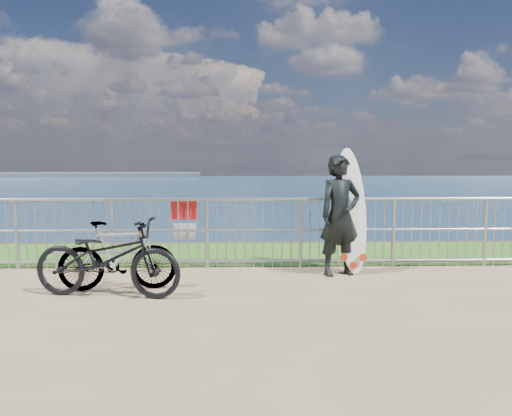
{
  "coord_description": "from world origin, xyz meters",
  "views": [
    {
      "loc": [
        0.06,
        -6.29,
        1.76
      ],
      "look_at": [
        0.27,
        1.2,
        1.0
      ],
      "focal_mm": 35.0,
      "sensor_mm": 36.0,
      "label": 1
    }
  ],
  "objects_px": {
    "surfboard": "(351,215)",
    "bicycle_far": "(118,256)",
    "surfer": "(340,215)",
    "bicycle_near": "(107,258)"
  },
  "relations": [
    {
      "from": "surfboard",
      "to": "bicycle_far",
      "type": "distance_m",
      "value": 3.48
    },
    {
      "from": "surfer",
      "to": "surfboard",
      "type": "distance_m",
      "value": 0.26
    },
    {
      "from": "surfer",
      "to": "bicycle_far",
      "type": "xyz_separation_m",
      "value": [
        -3.11,
        -0.78,
        -0.44
      ]
    },
    {
      "from": "surfer",
      "to": "surfboard",
      "type": "bearing_deg",
      "value": 19.96
    },
    {
      "from": "surfer",
      "to": "bicycle_far",
      "type": "relative_size",
      "value": 1.17
    },
    {
      "from": "surfer",
      "to": "bicycle_near",
      "type": "distance_m",
      "value": 3.37
    },
    {
      "from": "surfboard",
      "to": "surfer",
      "type": "bearing_deg",
      "value": -141.71
    },
    {
      "from": "bicycle_near",
      "to": "bicycle_far",
      "type": "distance_m",
      "value": 0.32
    },
    {
      "from": "bicycle_far",
      "to": "surfboard",
      "type": "bearing_deg",
      "value": -80.16
    },
    {
      "from": "surfer",
      "to": "bicycle_far",
      "type": "height_order",
      "value": "surfer"
    }
  ]
}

